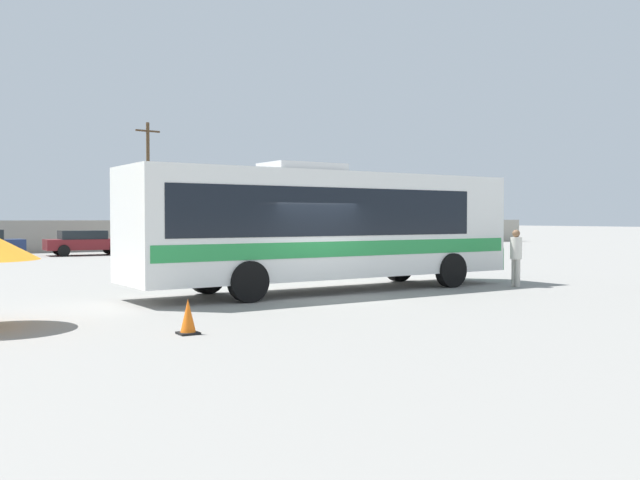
% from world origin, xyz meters
% --- Properties ---
extents(ground_plane, '(300.00, 300.00, 0.00)m').
position_xyz_m(ground_plane, '(0.00, 10.00, 0.00)').
color(ground_plane, gray).
extents(perimeter_wall, '(80.00, 0.30, 1.97)m').
position_xyz_m(perimeter_wall, '(0.00, 29.51, 0.98)').
color(perimeter_wall, '#9E998C').
rests_on(perimeter_wall, ground_plane).
extents(coach_bus_white_green, '(11.95, 3.00, 3.63)m').
position_xyz_m(coach_bus_white_green, '(1.02, 1.16, 1.94)').
color(coach_bus_white_green, white).
rests_on(coach_bus_white_green, ground_plane).
extents(attendant_by_bus_door, '(0.39, 0.39, 1.75)m').
position_xyz_m(attendant_by_bus_door, '(6.66, -0.86, 0.99)').
color(attendant_by_bus_door, '#B7B2A8').
rests_on(attendant_by_bus_door, ground_plane).
extents(parked_car_third_maroon, '(4.57, 2.11, 1.40)m').
position_xyz_m(parked_car_third_maroon, '(0.05, 25.03, 0.75)').
color(parked_car_third_maroon, maroon).
rests_on(parked_car_third_maroon, ground_plane).
extents(parked_car_rightmost_grey, '(4.57, 2.15, 1.44)m').
position_xyz_m(parked_car_rightmost_grey, '(8.53, 25.79, 0.77)').
color(parked_car_rightmost_grey, slate).
rests_on(parked_car_rightmost_grey, ground_plane).
extents(utility_pole_near, '(1.80, 0.31, 8.86)m').
position_xyz_m(utility_pole_near, '(6.28, 32.89, 4.62)').
color(utility_pole_near, '#4C3823').
rests_on(utility_pole_near, ground_plane).
extents(traffic_cone_on_apron, '(0.36, 0.36, 0.64)m').
position_xyz_m(traffic_cone_on_apron, '(-5.10, -3.91, 0.31)').
color(traffic_cone_on_apron, black).
rests_on(traffic_cone_on_apron, ground_plane).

